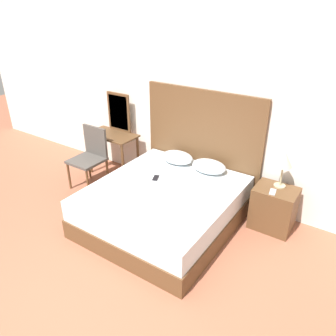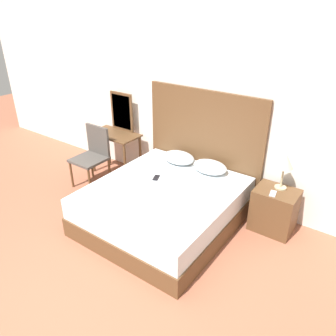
# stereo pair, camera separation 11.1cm
# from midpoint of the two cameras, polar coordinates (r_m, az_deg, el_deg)

# --- Properties ---
(ground_plane) EXTENTS (16.00, 16.00, 0.00)m
(ground_plane) POSITION_cam_midpoint_polar(r_m,az_deg,el_deg) (3.62, -16.42, -21.64)
(ground_plane) COLOR #9E5B42
(wall_back) EXTENTS (10.00, 0.06, 2.70)m
(wall_back) POSITION_cam_midpoint_polar(r_m,az_deg,el_deg) (4.65, 6.32, 10.64)
(wall_back) COLOR white
(wall_back) RESTS_ON ground_plane
(bed) EXTENTS (1.73, 1.91, 0.54)m
(bed) POSITION_cam_midpoint_polar(r_m,az_deg,el_deg) (4.31, -1.45, -6.66)
(bed) COLOR brown
(bed) RESTS_ON ground_plane
(headboard) EXTENTS (1.82, 0.05, 1.60)m
(headboard) POSITION_cam_midpoint_polar(r_m,az_deg,el_deg) (4.79, 5.24, 4.15)
(headboard) COLOR brown
(headboard) RESTS_ON ground_plane
(pillow_left) EXTENTS (0.49, 0.35, 0.16)m
(pillow_left) POSITION_cam_midpoint_polar(r_m,az_deg,el_deg) (4.79, 0.97, 1.85)
(pillow_left) COLOR silver
(pillow_left) RESTS_ON bed
(pillow_right) EXTENTS (0.49, 0.35, 0.16)m
(pillow_right) POSITION_cam_midpoint_polar(r_m,az_deg,el_deg) (4.55, 6.46, 0.28)
(pillow_right) COLOR silver
(pillow_right) RESTS_ON bed
(phone_on_bed) EXTENTS (0.12, 0.17, 0.01)m
(phone_on_bed) POSITION_cam_midpoint_polar(r_m,az_deg,el_deg) (4.39, -2.87, -1.73)
(phone_on_bed) COLOR black
(phone_on_bed) RESTS_ON bed
(nightstand) EXTENTS (0.52, 0.42, 0.57)m
(nightstand) POSITION_cam_midpoint_polar(r_m,az_deg,el_deg) (4.42, 17.22, -6.71)
(nightstand) COLOR brown
(nightstand) RESTS_ON ground_plane
(table_lamp) EXTENTS (0.21, 0.21, 0.48)m
(table_lamp) POSITION_cam_midpoint_polar(r_m,az_deg,el_deg) (4.18, 18.86, 1.22)
(table_lamp) COLOR tan
(table_lamp) RESTS_ON nightstand
(phone_on_nightstand) EXTENTS (0.09, 0.16, 0.01)m
(phone_on_nightstand) POSITION_cam_midpoint_polar(r_m,az_deg,el_deg) (4.19, 17.05, -4.00)
(phone_on_nightstand) COLOR #B7B7BC
(phone_on_nightstand) RESTS_ON nightstand
(vanity_desk) EXTENTS (0.82, 0.46, 0.72)m
(vanity_desk) POSITION_cam_midpoint_polar(r_m,az_deg,el_deg) (5.49, -10.21, 4.43)
(vanity_desk) COLOR brown
(vanity_desk) RESTS_ON ground_plane
(vanity_mirror) EXTENTS (0.44, 0.03, 0.63)m
(vanity_mirror) POSITION_cam_midpoint_polar(r_m,az_deg,el_deg) (5.47, -9.15, 9.57)
(vanity_mirror) COLOR brown
(vanity_mirror) RESTS_ON vanity_desk
(chair) EXTENTS (0.47, 0.48, 0.95)m
(chair) POSITION_cam_midpoint_polar(r_m,az_deg,el_deg) (5.23, -13.92, 2.43)
(chair) COLOR #4C4742
(chair) RESTS_ON ground_plane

